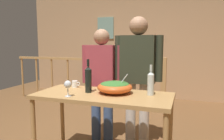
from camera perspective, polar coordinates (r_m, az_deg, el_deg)
The scene contains 13 objects.
back_wall at distance 5.53m, azimuth 7.10°, elevation 7.85°, with size 5.96×0.10×2.84m, color tan.
framed_picture at distance 5.73m, azimuth -1.66°, elevation 10.84°, with size 0.43×0.03×0.54m, color gray.
stair_railing at distance 4.75m, azimuth -2.10°, elevation -1.32°, with size 3.54×0.10×1.06m.
tv_console at distance 5.53m, azimuth -2.00°, elevation -4.22°, with size 0.90×0.40×0.51m, color #38281E.
flat_screen_tv at distance 5.43m, azimuth -2.14°, elevation 0.70°, with size 0.49×0.12×0.38m.
serving_table at distance 2.38m, azimuth -2.35°, elevation -8.29°, with size 1.46×0.65×0.81m.
salad_bowl at distance 2.37m, azimuth 0.73°, elevation -4.32°, with size 0.38×0.38×0.22m.
wine_glass at distance 2.26m, azimuth -11.42°, elevation -3.91°, with size 0.07×0.07×0.16m.
wine_bottle_dark at distance 2.41m, azimuth -6.18°, elevation -2.31°, with size 0.07×0.07×0.37m.
wine_bottle_clear at distance 2.32m, azimuth 10.02°, elevation -3.27°, with size 0.07×0.07×0.32m.
mug_white at distance 2.72m, azimuth -9.59°, elevation -3.62°, with size 0.11×0.07×0.08m.
person_standing_left at distance 2.96m, azimuth -2.65°, elevation -1.73°, with size 0.57×0.23×1.53m.
person_standing_right at distance 2.80m, azimuth 6.75°, elevation -0.12°, with size 0.62×0.23×1.67m.
Camera 1 is at (1.16, -2.60, 1.35)m, focal length 35.20 mm.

